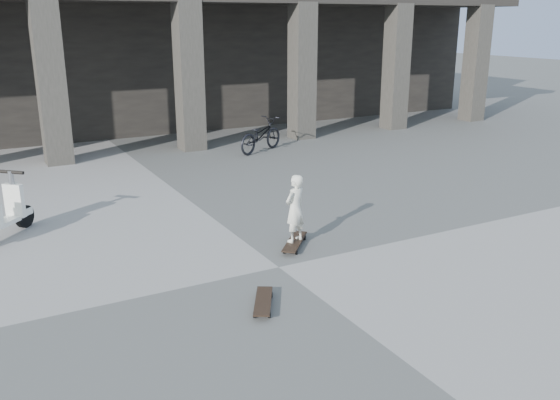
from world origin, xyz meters
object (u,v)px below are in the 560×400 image
child (295,208)px  skateboard_spare (263,302)px  bicycle (261,135)px  longboard (295,242)px

child → skateboard_spare: bearing=28.1°
skateboard_spare → bicycle: bicycle is taller
longboard → child: child is taller
longboard → child: bearing=176.9°
skateboard_spare → bicycle: 9.29m
skateboard_spare → bicycle: (4.12, 8.32, 0.39)m
skateboard_spare → child: bearing=-10.4°
child → bicycle: child is taller
bicycle → skateboard_spare: bearing=126.5°
longboard → bicycle: bicycle is taller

